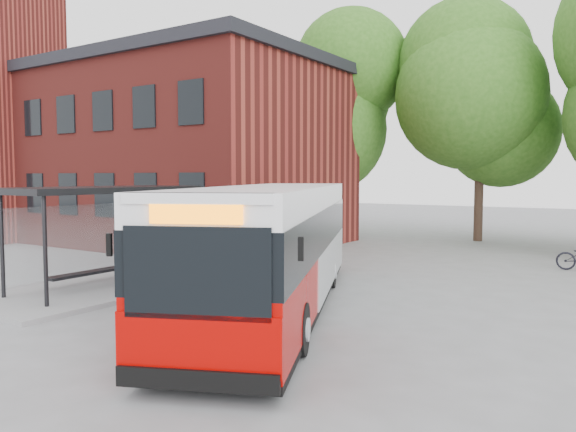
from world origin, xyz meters
The scene contains 7 objects.
ground centered at (0.00, 0.00, 0.00)m, with size 100.00×100.00×0.00m, color slate.
station_building centered at (-13.00, 9.00, 4.25)m, with size 18.40×10.40×8.50m, color maroon, non-canonical shape.
clock_tower centered at (-19.00, 5.00, 9.10)m, with size 5.20×5.20×18.20m, color maroon, non-canonical shape.
bus_shelter centered at (-4.50, -1.00, 1.45)m, with size 3.60×7.00×2.90m, color black, non-canonical shape.
tree_0 centered at (-6.00, 16.00, 5.50)m, with size 7.92×7.92×11.00m, color #2B5B18, non-canonical shape.
tree_1 centered at (1.00, 17.00, 5.20)m, with size 7.92×7.92×10.40m, color #2B5B18, non-canonical shape.
city_bus centered at (0.76, -0.28, 1.46)m, with size 2.45×11.51×2.93m, color #A40200, non-canonical shape.
Camera 1 is at (8.19, -11.08, 3.14)m, focal length 35.00 mm.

